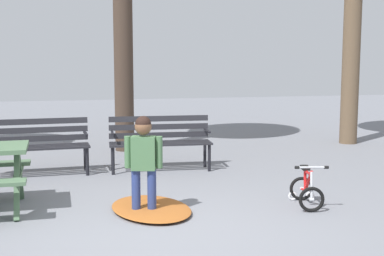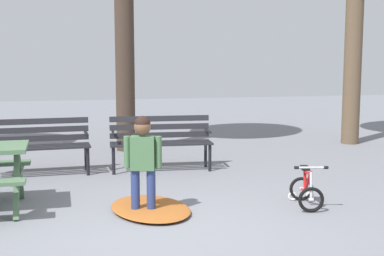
% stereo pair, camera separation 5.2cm
% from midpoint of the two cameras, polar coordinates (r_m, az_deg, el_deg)
% --- Properties ---
extents(ground, '(36.00, 36.00, 0.00)m').
position_cam_midpoint_polar(ground, '(5.45, -3.29, -11.42)').
color(ground, slate).
extents(park_bench_far_left, '(1.62, 0.53, 0.85)m').
position_cam_midpoint_polar(park_bench_far_left, '(8.39, -16.25, -1.43)').
color(park_bench_far_left, '#232328').
rests_on(park_bench_far_left, ground).
extents(park_bench_left, '(1.63, 0.56, 0.85)m').
position_cam_midpoint_polar(park_bench_left, '(8.44, -3.22, -1.08)').
color(park_bench_left, '#232328').
rests_on(park_bench_left, ground).
extents(child_standing, '(0.42, 0.23, 1.13)m').
position_cam_midpoint_polar(child_standing, '(6.00, -5.06, -3.07)').
color(child_standing, navy).
rests_on(child_standing, ground).
extents(kids_bicycle, '(0.46, 0.61, 0.54)m').
position_cam_midpoint_polar(kids_bicycle, '(6.55, 12.39, -6.51)').
color(kids_bicycle, black).
rests_on(kids_bicycle, ground).
extents(leaf_pile, '(1.11, 1.39, 0.07)m').
position_cam_midpoint_polar(leaf_pile, '(6.26, -4.26, -8.58)').
color(leaf_pile, '#9E5623').
rests_on(leaf_pile, ground).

